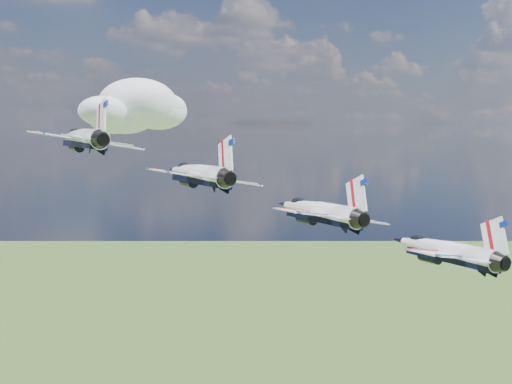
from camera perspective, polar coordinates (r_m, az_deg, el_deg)
name	(u,v)px	position (r m, az deg, el deg)	size (l,w,h in m)	color
cloud_far	(129,110)	(306.67, -10.11, 6.47)	(53.49, 42.02, 21.01)	white
jet_0	(82,138)	(72.99, -13.75, 4.21)	(10.23, 15.14, 4.52)	white
jet_1	(197,174)	(69.31, -4.78, 1.48)	(10.23, 15.14, 4.52)	white
jet_2	(317,211)	(67.66, 4.89, -1.51)	(10.23, 15.14, 4.52)	silver
jet_3	(443,250)	(68.19, 14.75, -4.51)	(10.23, 15.14, 4.52)	white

